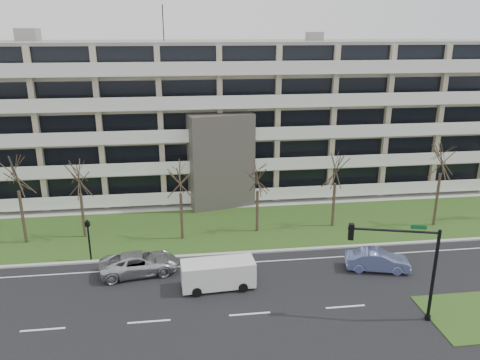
{
  "coord_description": "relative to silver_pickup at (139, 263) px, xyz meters",
  "views": [
    {
      "loc": [
        -3.74,
        -24.1,
        16.38
      ],
      "look_at": [
        0.71,
        10.0,
        5.29
      ],
      "focal_mm": 35.0,
      "sensor_mm": 36.0,
      "label": 1
    }
  ],
  "objects": [
    {
      "name": "silver_pickup",
      "position": [
        0.0,
        0.0,
        0.0
      ],
      "size": [
        5.77,
        3.28,
        1.52
      ],
      "primitive_type": "imported",
      "rotation": [
        0.0,
        0.0,
        1.71
      ],
      "color": "#B8BBC0",
      "rests_on": "ground"
    },
    {
      "name": "curb",
      "position": [
        6.95,
        2.03,
        -0.7
      ],
      "size": [
        90.0,
        0.35,
        0.12
      ],
      "primitive_type": "cube",
      "color": "#B2B2AD",
      "rests_on": "ground"
    },
    {
      "name": "ground",
      "position": [
        6.95,
        -5.97,
        -0.76
      ],
      "size": [
        160.0,
        160.0,
        0.0
      ],
      "primitive_type": "plane",
      "color": "black",
      "rests_on": "ground"
    },
    {
      "name": "tree_4",
      "position": [
        9.37,
        6.01,
        4.25
      ],
      "size": [
        3.23,
        3.23,
        6.46
      ],
      "color": "#382B21",
      "rests_on": "ground"
    },
    {
      "name": "tree_3",
      "position": [
        3.05,
        5.27,
        4.72
      ],
      "size": [
        3.52,
        3.52,
        7.05
      ],
      "color": "#382B21",
      "rests_on": "ground"
    },
    {
      "name": "tree_2",
      "position": [
        -4.94,
        6.65,
        4.56
      ],
      "size": [
        3.42,
        3.42,
        6.84
      ],
      "color": "#382B21",
      "rests_on": "ground"
    },
    {
      "name": "apartment_building",
      "position": [
        6.94,
        19.35,
        6.86
      ],
      "size": [
        60.5,
        15.1,
        18.75
      ],
      "color": "#C3B797",
      "rests_on": "ground"
    },
    {
      "name": "tree_5",
      "position": [
        16.08,
        6.24,
        4.7
      ],
      "size": [
        3.51,
        3.51,
        7.03
      ],
      "color": "#382B21",
      "rests_on": "ground"
    },
    {
      "name": "traffic_signal",
      "position": [
        15.68,
        -7.44,
        3.12
      ],
      "size": [
        5.03,
        1.61,
        6.0
      ],
      "rotation": [
        0.0,
        0.0,
        -0.26
      ],
      "color": "black",
      "rests_on": "ground"
    },
    {
      "name": "tree_6",
      "position": [
        24.95,
        5.26,
        5.83
      ],
      "size": [
        4.24,
        4.24,
        8.47
      ],
      "color": "#382B21",
      "rests_on": "ground"
    },
    {
      "name": "blue_sedan",
      "position": [
        16.76,
        -1.72,
        -0.02
      ],
      "size": [
        4.71,
        2.58,
        1.47
      ],
      "primitive_type": "imported",
      "rotation": [
        0.0,
        0.0,
        1.33
      ],
      "color": "#7282C6",
      "rests_on": "ground"
    },
    {
      "name": "lane_edge_line",
      "position": [
        6.95,
        0.53,
        -0.75
      ],
      "size": [
        90.0,
        0.12,
        0.01
      ],
      "primitive_type": "cube",
      "color": "white",
      "rests_on": "ground"
    },
    {
      "name": "white_van",
      "position": [
        5.38,
        -2.63,
        0.36
      ],
      "size": [
        4.94,
        2.22,
        1.87
      ],
      "rotation": [
        0.0,
        0.0,
        0.06
      ],
      "color": "white",
      "rests_on": "ground"
    },
    {
      "name": "pedestrian_signal",
      "position": [
        -3.72,
        2.28,
        1.34
      ],
      "size": [
        0.35,
        0.3,
        3.29
      ],
      "rotation": [
        0.0,
        0.0,
        -0.21
      ],
      "color": "black",
      "rests_on": "ground"
    },
    {
      "name": "sidewalk",
      "position": [
        6.95,
        12.53,
        -0.72
      ],
      "size": [
        90.0,
        2.0,
        0.08
      ],
      "primitive_type": "cube",
      "color": "#B2B2AD",
      "rests_on": "ground"
    },
    {
      "name": "tree_1",
      "position": [
        -9.44,
        6.17,
        5.38
      ],
      "size": [
        3.94,
        3.94,
        7.89
      ],
      "color": "#382B21",
      "rests_on": "ground"
    },
    {
      "name": "grass_verge",
      "position": [
        6.95,
        7.03,
        -0.73
      ],
      "size": [
        90.0,
        10.0,
        0.06
      ],
      "primitive_type": "cube",
      "color": "#33501A",
      "rests_on": "ground"
    }
  ]
}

